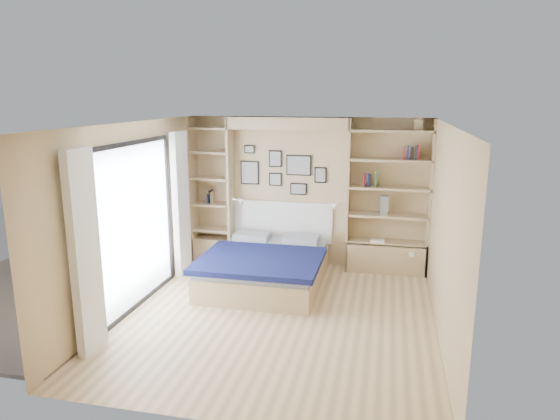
# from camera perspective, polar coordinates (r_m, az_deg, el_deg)

# --- Properties ---
(ground) EXTENTS (4.50, 4.50, 0.00)m
(ground) POSITION_cam_1_polar(r_m,az_deg,el_deg) (6.70, -0.16, -12.08)
(ground) COLOR #E1BC8A
(ground) RESTS_ON ground
(room_shell) EXTENTS (4.50, 4.50, 4.50)m
(room_shell) POSITION_cam_1_polar(r_m,az_deg,el_deg) (7.84, -0.50, -0.02)
(room_shell) COLOR tan
(room_shell) RESTS_ON ground
(bed) EXTENTS (1.77, 2.20, 1.07)m
(bed) POSITION_cam_1_polar(r_m,az_deg,el_deg) (7.72, -1.59, -6.39)
(bed) COLOR tan
(bed) RESTS_ON ground
(photo_gallery) EXTENTS (1.48, 0.02, 0.82)m
(photo_gallery) POSITION_cam_1_polar(r_m,az_deg,el_deg) (8.43, 0.12, 4.54)
(photo_gallery) COLOR black
(photo_gallery) RESTS_ON ground
(reading_lamps) EXTENTS (1.92, 0.12, 0.15)m
(reading_lamps) POSITION_cam_1_polar(r_m,az_deg,el_deg) (8.27, 0.82, 0.84)
(reading_lamps) COLOR silver
(reading_lamps) RESTS_ON ground
(shelf_decor) EXTENTS (3.54, 0.23, 2.03)m
(shelf_decor) POSITION_cam_1_polar(r_m,az_deg,el_deg) (8.08, 10.57, 4.54)
(shelf_decor) COLOR #A51E1E
(shelf_decor) RESTS_ON ground
(deck) EXTENTS (3.20, 4.00, 0.05)m
(deck) POSITION_cam_1_polar(r_m,az_deg,el_deg) (8.20, -25.83, -8.62)
(deck) COLOR brown
(deck) RESTS_ON ground
(deck_chair) EXTENTS (0.50, 0.73, 0.68)m
(deck_chair) POSITION_cam_1_polar(r_m,az_deg,el_deg) (8.89, -22.28, -4.47)
(deck_chair) COLOR tan
(deck_chair) RESTS_ON ground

